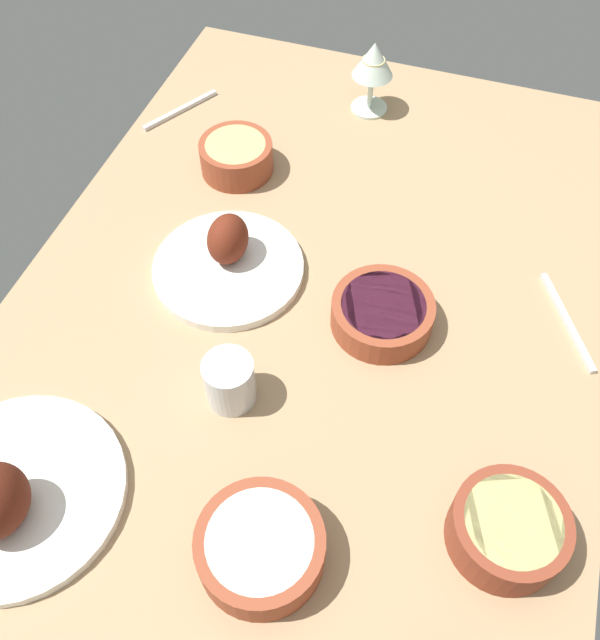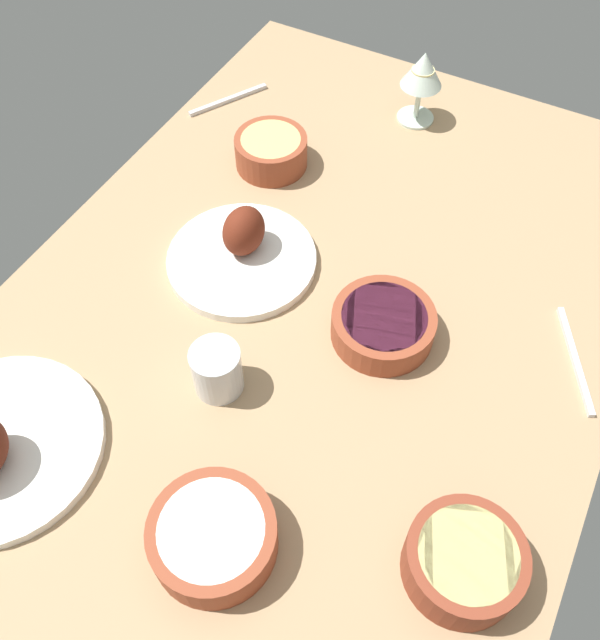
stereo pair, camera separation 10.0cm
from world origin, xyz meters
TOP-DOWN VIEW (x-y plane):
  - dining_table at (0.00, 0.00)cm, footprint 140.00×90.00cm
  - plate_far_side at (7.42, 14.33)cm, footprint 23.79×23.79cm
  - plate_near_viewer at (-37.13, 25.33)cm, footprint 27.32×27.32cm
  - bowl_cream at (-33.27, -6.19)cm, footprint 15.31×15.31cm
  - bowl_onions at (4.67, -11.20)cm, footprint 15.14×15.14cm
  - bowl_potatoes at (-22.15, -33.26)cm, footprint 13.93×13.93cm
  - bowl_pasta at (29.46, 21.59)cm, footprint 12.81×12.81cm
  - wine_glass at (53.61, 3.74)cm, footprint 7.60×7.60cm
  - water_tumbler at (-13.97, 5.36)cm, footprint 6.97×6.97cm
  - fork_loose at (13.53, -37.66)cm, footprint 16.40×9.65cm
  - spoon_loose at (41.22, 38.01)cm, footprint 15.16×9.11cm

SIDE VIEW (x-z plane):
  - dining_table at x=0.00cm, z-range 0.00..4.00cm
  - fork_loose at x=13.53cm, z-range 4.00..4.80cm
  - spoon_loose at x=41.22cm, z-range 4.00..4.80cm
  - plate_far_side at x=7.42cm, z-range 1.49..10.83cm
  - bowl_onions at x=4.67cm, z-range 4.23..8.96cm
  - plate_near_viewer at x=-37.13cm, z-range 1.36..12.20cm
  - bowl_cream at x=-33.27cm, z-range 4.25..9.93cm
  - bowl_pasta at x=29.46cm, z-range 4.25..9.95cm
  - bowl_potatoes at x=-22.15cm, z-range 4.26..10.62cm
  - water_tumbler at x=-13.97cm, z-range 4.00..11.83cm
  - wine_glass at x=53.61cm, z-range 6.93..20.93cm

